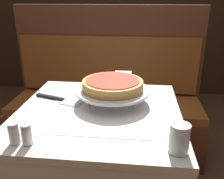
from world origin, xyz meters
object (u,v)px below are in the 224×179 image
(booth_bench, at_px, (106,112))
(salt_shaker, at_px, (14,133))
(dining_table_front, at_px, (99,130))
(water_glass_near, at_px, (179,138))
(pepper_shaker, at_px, (27,134))
(condiment_caddy, at_px, (110,39))
(deep_dish_pizza, at_px, (113,84))
(napkin_holder, at_px, (123,79))
(pizza_pan_stand, at_px, (113,91))
(dining_table_rear, at_px, (105,53))
(pizza_server, at_px, (61,99))

(booth_bench, relative_size, salt_shaker, 18.57)
(dining_table_front, distance_m, water_glass_near, 0.48)
(pepper_shaker, height_order, condiment_caddy, condiment_caddy)
(condiment_caddy, bearing_deg, booth_bench, -85.76)
(water_glass_near, bearing_deg, pepper_shaker, -178.94)
(deep_dish_pizza, distance_m, condiment_caddy, 1.61)
(water_glass_near, bearing_deg, napkin_holder, 110.22)
(booth_bench, relative_size, condiment_caddy, 9.01)
(dining_table_front, relative_size, water_glass_near, 7.26)
(dining_table_front, distance_m, salt_shaker, 0.44)
(pizza_pan_stand, xyz_separation_m, salt_shaker, (-0.32, -0.41, -0.02))
(dining_table_rear, distance_m, salt_shaker, 1.97)
(napkin_holder, bearing_deg, water_glass_near, -69.78)
(dining_table_rear, xyz_separation_m, salt_shaker, (-0.08, -1.96, 0.13))
(water_glass_near, height_order, salt_shaker, water_glass_near)
(dining_table_rear, bearing_deg, water_glass_near, -74.95)
(dining_table_front, relative_size, pepper_shaker, 9.86)
(dining_table_front, distance_m, deep_dish_pizza, 0.24)
(dining_table_rear, relative_size, pepper_shaker, 9.37)
(deep_dish_pizza, bearing_deg, napkin_holder, 81.57)
(booth_bench, xyz_separation_m, salt_shaker, (-0.20, -1.09, 0.44))
(pizza_pan_stand, relative_size, pizza_server, 1.30)
(dining_table_rear, xyz_separation_m, pizza_server, (-0.02, -1.55, 0.10))
(pizza_server, bearing_deg, dining_table_rear, 89.15)
(deep_dish_pizza, bearing_deg, condiment_caddy, 96.97)
(pepper_shaker, xyz_separation_m, condiment_caddy, (0.08, 2.01, 0.02))
(pizza_server, bearing_deg, booth_bench, 78.06)
(dining_table_front, distance_m, napkin_holder, 0.39)
(dining_table_rear, height_order, condiment_caddy, condiment_caddy)
(dining_table_rear, height_order, salt_shaker, salt_shaker)
(water_glass_near, bearing_deg, deep_dish_pizza, 124.57)
(dining_table_front, height_order, pizza_pan_stand, pizza_pan_stand)
(booth_bench, relative_size, pizza_server, 5.27)
(dining_table_front, relative_size, booth_bench, 0.51)
(water_glass_near, bearing_deg, pizza_pan_stand, 124.57)
(dining_table_rear, xyz_separation_m, pepper_shaker, (-0.03, -1.96, 0.13))
(booth_bench, bearing_deg, pepper_shaker, -97.72)
(pizza_server, relative_size, pepper_shaker, 3.64)
(booth_bench, relative_size, pizza_pan_stand, 4.06)
(booth_bench, height_order, pizza_pan_stand, booth_bench)
(dining_table_front, xyz_separation_m, deep_dish_pizza, (0.06, 0.10, 0.21))
(pizza_server, bearing_deg, dining_table_front, -24.24)
(dining_table_front, xyz_separation_m, pizza_pan_stand, (0.06, 0.10, 0.18))
(dining_table_rear, height_order, deep_dish_pizza, deep_dish_pizza)
(salt_shaker, bearing_deg, booth_bench, 79.77)
(booth_bench, bearing_deg, dining_table_rear, 97.92)
(dining_table_front, distance_m, dining_table_rear, 1.66)
(pizza_pan_stand, distance_m, napkin_holder, 0.25)
(booth_bench, distance_m, pizza_server, 0.80)
(dining_table_front, relative_size, salt_shaker, 9.54)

